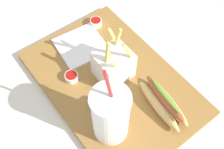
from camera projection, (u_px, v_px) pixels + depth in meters
name	position (u px, v px, depth m)	size (l,w,h in m)	color
ground_plane	(112.00, 86.00, 0.77)	(2.40, 2.40, 0.02)	silver
food_tray	(112.00, 83.00, 0.75)	(0.48, 0.32, 0.02)	olive
soda_cup	(111.00, 115.00, 0.60)	(0.09, 0.09, 0.24)	white
fries_basket	(113.00, 64.00, 0.72)	(0.08, 0.09, 0.15)	white
hot_dog_1	(163.00, 102.00, 0.68)	(0.16, 0.07, 0.06)	tan
ketchup_cup_1	(94.00, 102.00, 0.70)	(0.03, 0.03, 0.02)	white
ketchup_cup_2	(72.00, 77.00, 0.74)	(0.04, 0.04, 0.02)	white
ketchup_cup_3	(96.00, 22.00, 0.85)	(0.04, 0.04, 0.02)	white
napkin_stack	(82.00, 45.00, 0.81)	(0.13, 0.13, 0.01)	white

